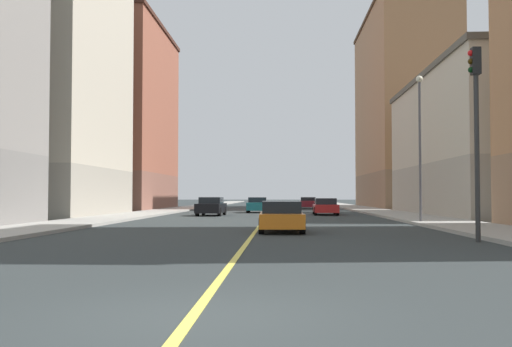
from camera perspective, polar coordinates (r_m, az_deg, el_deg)
name	(u,v)px	position (r m, az deg, el deg)	size (l,w,h in m)	color
ground_plane	(191,318)	(7.57, -6.29, -13.79)	(400.00, 400.00, 0.00)	#2C3233
sidewalk_left	(373,211)	(57.00, 11.31, -3.55)	(3.68, 168.00, 0.15)	#9E9B93
sidewalk_right	(169,210)	(57.39, -8.42, -3.56)	(3.68, 168.00, 0.15)	#9E9B93
lane_center_stripe	(270,211)	(56.35, 1.41, -3.67)	(0.16, 154.00, 0.01)	#E5D14C
building_left_mid	(477,145)	(47.30, 20.66, 2.65)	(8.69, 23.56, 10.69)	#9D9688
building_left_far	(402,111)	(74.46, 13.98, 5.91)	(8.69, 24.53, 23.70)	#8F6B4F
building_right_midblock	(52,80)	(46.19, -19.24, 8.60)	(8.69, 14.88, 20.05)	#9D9688
building_right_distant	(124,118)	(64.81, -12.68, 5.27)	(8.69, 18.86, 19.62)	brown
traffic_light_left_near	(476,117)	(20.74, 20.58, 5.19)	(0.40, 0.32, 6.42)	#2D2D2D
street_lamp_left_near	(420,134)	(32.82, 15.63, 3.74)	(0.36, 0.36, 7.84)	#4C4C51
car_orange	(281,217)	(24.45, 2.49, -4.23)	(1.89, 4.06, 1.28)	orange
car_maroon	(308,203)	(67.14, 5.08, -2.87)	(2.02, 4.35, 1.31)	maroon
car_black	(211,207)	(44.40, -4.37, -3.22)	(1.98, 4.47, 1.39)	black
car_teal	(257,205)	(51.91, 0.15, -3.10)	(1.87, 4.24, 1.35)	#196670
car_red	(325,207)	(46.15, 6.76, -3.22)	(1.92, 4.61, 1.30)	red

